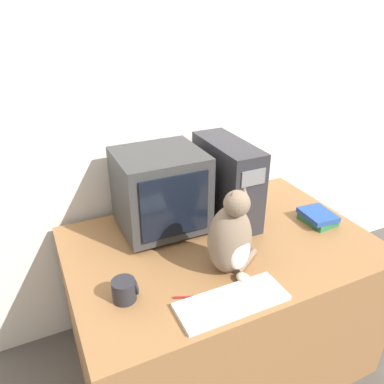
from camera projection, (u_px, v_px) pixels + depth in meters
The scene contains 9 objects.
wall_back at pixel (175, 115), 2.04m from camera, with size 7.00×0.05×2.50m.
desk at pixel (218, 301), 1.99m from camera, with size 1.46×0.98×0.76m.
crt_monitor at pixel (160, 191), 1.84m from camera, with size 0.41×0.38×0.41m.
computer_tower at pixel (227, 181), 1.95m from camera, with size 0.18×0.47×0.43m.
keyboard at pixel (232, 301), 1.45m from camera, with size 0.44×0.17×0.02m.
cat at pixel (231, 238), 1.55m from camera, with size 0.28×0.24×0.41m.
book_stack at pixel (318, 217), 1.98m from camera, with size 0.16×0.19×0.06m.
pen at pixel (192, 297), 1.48m from camera, with size 0.14×0.06×0.01m.
mug at pixel (125, 290), 1.45m from camera, with size 0.10×0.09×0.09m.
Camera 1 is at (-0.77, -0.82, 1.80)m, focal length 35.00 mm.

